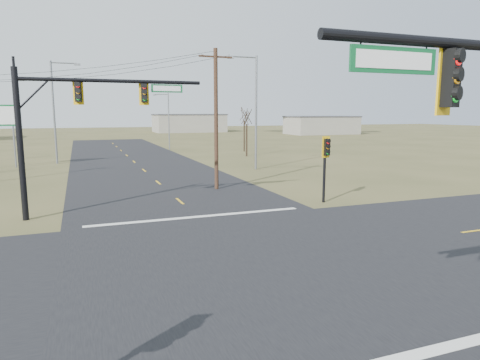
# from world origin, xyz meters

# --- Properties ---
(ground) EXTENTS (320.00, 320.00, 0.00)m
(ground) POSITION_xyz_m (0.00, 0.00, 0.00)
(ground) COLOR brown
(ground) RESTS_ON ground
(road_ew) EXTENTS (160.00, 14.00, 0.02)m
(road_ew) POSITION_xyz_m (0.00, 0.00, 0.01)
(road_ew) COLOR black
(road_ew) RESTS_ON ground
(road_ns) EXTENTS (14.00, 160.00, 0.02)m
(road_ns) POSITION_xyz_m (0.00, 0.00, 0.01)
(road_ns) COLOR black
(road_ns) RESTS_ON ground
(stop_bar_far) EXTENTS (12.00, 0.40, 0.01)m
(stop_bar_far) POSITION_xyz_m (0.00, 7.50, 0.03)
(stop_bar_far) COLOR silver
(stop_bar_far) RESTS_ON road_ns
(mast_arm_far) EXTENTS (9.90, 0.54, 8.02)m
(mast_arm_far) POSITION_xyz_m (-6.02, 10.18, 5.73)
(mast_arm_far) COLOR black
(mast_arm_far) RESTS_ON ground
(pedestal_signal_ne) EXTENTS (0.59, 0.51, 4.26)m
(pedestal_signal_ne) POSITION_xyz_m (8.59, 8.37, 3.13)
(pedestal_signal_ne) COLOR black
(pedestal_signal_ne) RESTS_ON ground
(utility_pole_near) EXTENTS (2.51, 0.30, 10.27)m
(utility_pole_near) POSITION_xyz_m (3.61, 15.50, 5.31)
(utility_pole_near) COLOR #452C1D
(utility_pole_near) RESTS_ON ground
(streetlight_a) EXTENTS (3.14, 0.49, 11.21)m
(streetlight_a) POSITION_xyz_m (10.54, 25.00, 6.30)
(streetlight_a) COLOR slate
(streetlight_a) RESTS_ON ground
(streetlight_b) EXTENTS (2.41, 0.34, 8.63)m
(streetlight_b) POSITION_xyz_m (7.05, 51.17, 4.84)
(streetlight_b) COLOR slate
(streetlight_b) RESTS_ON ground
(streetlight_c) EXTENTS (3.15, 0.40, 11.28)m
(streetlight_c) POSITION_xyz_m (-8.07, 37.26, 6.34)
(streetlight_c) COLOR slate
(streetlight_c) RESTS_ON ground
(bare_tree_c) EXTENTS (3.66, 3.66, 6.73)m
(bare_tree_c) POSITION_xyz_m (14.75, 37.56, 5.28)
(bare_tree_c) COLOR black
(bare_tree_c) RESTS_ON ground
(bare_tree_d) EXTENTS (2.88, 2.88, 6.81)m
(bare_tree_d) POSITION_xyz_m (17.00, 44.22, 5.48)
(bare_tree_d) COLOR black
(bare_tree_d) RESTS_ON ground
(warehouse_mid) EXTENTS (20.00, 12.00, 5.00)m
(warehouse_mid) POSITION_xyz_m (25.00, 110.00, 2.50)
(warehouse_mid) COLOR gray
(warehouse_mid) RESTS_ON ground
(warehouse_right) EXTENTS (18.00, 10.00, 4.50)m
(warehouse_right) POSITION_xyz_m (55.00, 85.00, 2.25)
(warehouse_right) COLOR gray
(warehouse_right) RESTS_ON ground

